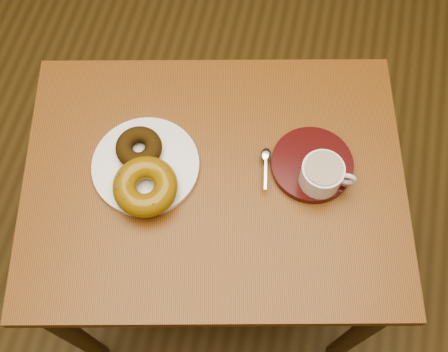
% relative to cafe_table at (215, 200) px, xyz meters
% --- Properties ---
extents(ground, '(6.00, 6.00, 0.00)m').
position_rel_cafe_table_xyz_m(ground, '(-0.30, 0.09, -0.59)').
color(ground, '#513B19').
rests_on(ground, ground).
extents(cafe_table, '(0.85, 0.71, 0.70)m').
position_rel_cafe_table_xyz_m(cafe_table, '(0.00, 0.00, 0.00)').
color(cafe_table, brown).
rests_on(cafe_table, ground).
extents(donut_plate, '(0.27, 0.27, 0.01)m').
position_rel_cafe_table_xyz_m(donut_plate, '(-0.14, -0.01, 0.12)').
color(donut_plate, white).
rests_on(donut_plate, cafe_table).
extents(donut_cinnamon, '(0.13, 0.13, 0.03)m').
position_rel_cafe_table_xyz_m(donut_cinnamon, '(-0.15, 0.02, 0.14)').
color(donut_cinnamon, '#34220A').
rests_on(donut_cinnamon, donut_plate).
extents(donut_caramel, '(0.17, 0.17, 0.05)m').
position_rel_cafe_table_xyz_m(donut_caramel, '(-0.12, -0.06, 0.15)').
color(donut_caramel, '#8A640F').
rests_on(donut_caramel, donut_plate).
extents(saucer, '(0.19, 0.19, 0.02)m').
position_rel_cafe_table_xyz_m(saucer, '(0.18, 0.07, 0.12)').
color(saucer, '#380807').
rests_on(saucer, cafe_table).
extents(coffee_cup, '(0.11, 0.08, 0.06)m').
position_rel_cafe_table_xyz_m(coffee_cup, '(0.20, 0.03, 0.16)').
color(coffee_cup, white).
rests_on(coffee_cup, saucer).
extents(teaspoon, '(0.03, 0.09, 0.01)m').
position_rel_cafe_table_xyz_m(teaspoon, '(0.09, 0.06, 0.13)').
color(teaspoon, silver).
rests_on(teaspoon, saucer).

